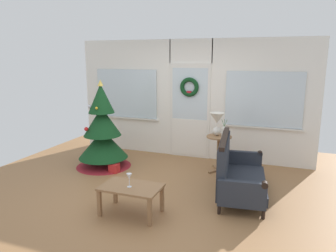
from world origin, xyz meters
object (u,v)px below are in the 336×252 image
table_lamp (217,121)px  gift_box (114,168)px  wine_glass (129,177)px  settee_sofa (235,172)px  flower_vase (224,131)px  side_table (219,146)px  coffee_table (131,190)px  christmas_tree (103,134)px

table_lamp → gift_box: (-1.80, -0.82, -0.90)m
wine_glass → gift_box: wine_glass is taller
settee_sofa → gift_box: bearing=174.7°
flower_vase → table_lamp: bearing=148.0°
side_table → coffee_table: side_table is taller
settee_sofa → wine_glass: size_ratio=8.29×
coffee_table → gift_box: (-1.05, 1.36, -0.26)m
christmas_tree → wine_glass: christmas_tree is taller
side_table → gift_box: size_ratio=4.05×
settee_sofa → side_table: size_ratio=2.32×
side_table → flower_vase: size_ratio=1.99×
christmas_tree → wine_glass: size_ratio=8.96×
christmas_tree → wine_glass: bearing=-49.0°
settee_sofa → gift_box: size_ratio=9.38×
christmas_tree → flower_vase: (2.34, 0.47, 0.14)m
christmas_tree → wine_glass: 2.19m
table_lamp → flower_vase: (0.16, -0.10, -0.17)m
settee_sofa → side_table: settee_sofa is taller
wine_glass → gift_box: (-1.05, 1.39, -0.47)m
coffee_table → wine_glass: (-0.01, -0.03, 0.20)m
flower_vase → coffee_table: flower_vase is taller
flower_vase → gift_box: flower_vase is taller
settee_sofa → coffee_table: settee_sofa is taller
flower_vase → wine_glass: 2.32m
settee_sofa → flower_vase: flower_vase is taller
side_table → flower_vase: bearing=-31.0°
gift_box → christmas_tree: bearing=146.7°
christmas_tree → side_table: (2.24, 0.53, -0.18)m
settee_sofa → table_lamp: 1.32m
coffee_table → gift_box: bearing=127.7°
settee_sofa → coffee_table: (-1.27, -1.14, -0.03)m
christmas_tree → table_lamp: bearing=14.6°
coffee_table → gift_box: size_ratio=4.89×
table_lamp → gift_box: size_ratio=2.56×
flower_vase → side_table: bearing=149.0°
settee_sofa → table_lamp: size_ratio=3.67×
flower_vase → coffee_table: bearing=-113.4°
christmas_tree → table_lamp: size_ratio=3.97×
christmas_tree → flower_vase: bearing=11.3°
christmas_tree → gift_box: size_ratio=10.15×
wine_glass → gift_box: bearing=126.9°
christmas_tree → settee_sofa: bearing=-9.9°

